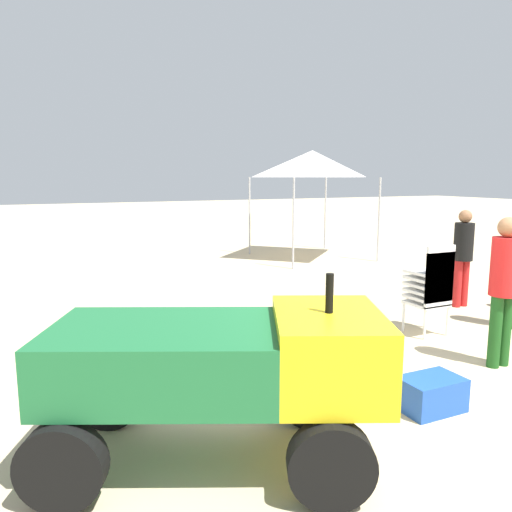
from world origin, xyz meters
TOP-DOWN VIEW (x-y plane):
  - ground at (0.00, 0.00)m, footprint 80.00×80.00m
  - utility_cart at (-2.17, -0.03)m, footprint 2.81×2.16m
  - stacked_plastic_chairs at (1.60, 1.64)m, footprint 0.48×0.48m
  - surfboard_pile at (-1.40, 3.51)m, footprint 2.61×0.84m
  - lifeguard_near_left at (3.23, 2.62)m, footprint 0.32×0.32m
  - lifeguard_near_center at (1.49, 0.44)m, footprint 0.32×0.32m
  - popup_canopy at (3.60, 8.16)m, footprint 2.60×2.60m
  - cooler_box at (-0.06, -0.07)m, footprint 0.59×0.39m

SIDE VIEW (x-z plane):
  - ground at x=0.00m, z-range 0.00..0.00m
  - surfboard_pile at x=-1.40m, z-range 0.00..0.24m
  - cooler_box at x=-0.06m, z-range 0.00..0.32m
  - stacked_plastic_chairs at x=1.60m, z-range 0.10..1.39m
  - utility_cart at x=-2.17m, z-range 0.03..1.53m
  - lifeguard_near_left at x=3.23m, z-range 0.12..1.78m
  - lifeguard_near_center at x=1.49m, z-range 0.14..1.90m
  - popup_canopy at x=3.60m, z-range 1.09..3.99m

